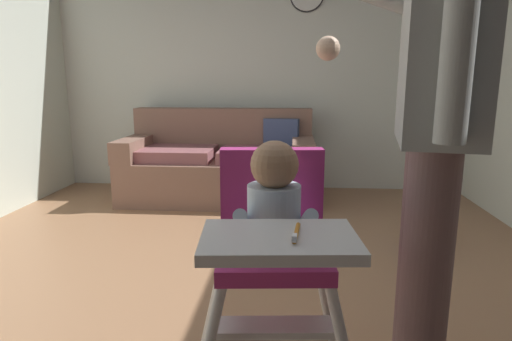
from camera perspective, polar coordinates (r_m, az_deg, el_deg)
name	(u,v)px	position (r m, az deg, el deg)	size (l,w,h in m)	color
ground	(220,316)	(2.31, -4.85, -18.79)	(5.77, 6.74, 0.10)	#9D704F
wall_far	(259,65)	(4.58, 0.36, 13.87)	(4.97, 0.06, 2.58)	silver
couch	(220,165)	(4.17, -4.80, 0.80)	(1.81, 0.86, 0.86)	#866253
high_chair	(273,230)	(1.40, 2.34, -7.92)	(0.66, 0.77, 0.95)	silver
adult_standing	(433,135)	(1.31, 22.47, 4.38)	(0.51, 0.56, 1.72)	#745656
toy_ball	(417,235)	(3.14, 20.65, -8.06)	(0.20, 0.20, 0.20)	#284CB7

